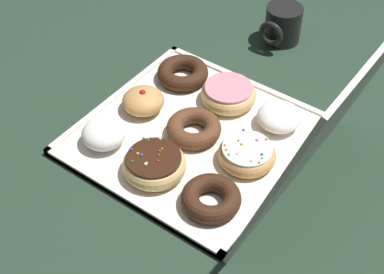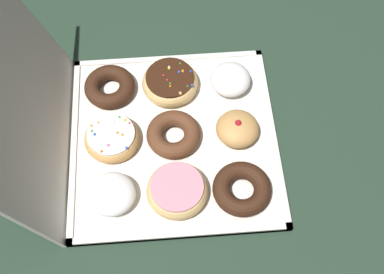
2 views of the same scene
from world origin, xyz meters
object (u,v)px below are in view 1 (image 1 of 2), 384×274
at_px(donut_box, 194,136).
at_px(jelly_filled_donut_1, 142,102).
at_px(chocolate_cake_ring_donut_0, 183,73).
at_px(chocolate_cake_ring_donut_4, 194,130).
at_px(powdered_filled_donut_6, 279,117).
at_px(pink_frosted_donut_3, 229,94).
at_px(sprinkle_donut_7, 248,153).
at_px(coffee_mug, 282,24).
at_px(powdered_filled_donut_2, 104,134).
at_px(chocolate_cake_ring_donut_8, 211,198).
at_px(sprinkle_donut_5, 152,163).

xyz_separation_m(donut_box, jelly_filled_donut_1, (0.00, -0.13, 0.03)).
bearing_deg(chocolate_cake_ring_donut_0, donut_box, 43.69).
height_order(chocolate_cake_ring_donut_4, powdered_filled_donut_6, powdered_filled_donut_6).
xyz_separation_m(pink_frosted_donut_3, powdered_filled_donut_6, (0.00, 0.12, 0.00)).
xyz_separation_m(powdered_filled_donut_6, sprinkle_donut_7, (0.12, 0.00, -0.00)).
relative_size(powdered_filled_donut_6, coffee_mug, 0.84).
bearing_deg(powdered_filled_donut_6, powdered_filled_donut_2, -45.79).
bearing_deg(donut_box, chocolate_cake_ring_donut_4, 32.60).
xyz_separation_m(donut_box, sprinkle_donut_7, (-0.00, 0.12, 0.02)).
bearing_deg(sprinkle_donut_7, coffee_mug, -158.93).
relative_size(chocolate_cake_ring_donut_8, coffee_mug, 1.01).
bearing_deg(jelly_filled_donut_1, pink_frosted_donut_3, 134.26).
bearing_deg(sprinkle_donut_5, sprinkle_donut_7, 135.05).
xyz_separation_m(pink_frosted_donut_3, coffee_mug, (-0.27, -0.03, 0.02)).
relative_size(donut_box, chocolate_cake_ring_donut_8, 3.87).
bearing_deg(donut_box, chocolate_cake_ring_donut_0, -136.31).
bearing_deg(chocolate_cake_ring_donut_8, jelly_filled_donut_1, -115.36).
bearing_deg(chocolate_cake_ring_donut_0, coffee_mug, 160.57).
xyz_separation_m(chocolate_cake_ring_donut_0, sprinkle_donut_5, (0.25, 0.12, 0.00)).
bearing_deg(coffee_mug, powdered_filled_donut_2, -11.00).
bearing_deg(powdered_filled_donut_6, chocolate_cake_ring_donut_8, 1.54).
bearing_deg(chocolate_cake_ring_donut_8, donut_box, -134.48).
height_order(powdered_filled_donut_2, sprinkle_donut_5, powdered_filled_donut_2).
relative_size(pink_frosted_donut_3, chocolate_cake_ring_donut_4, 1.07).
distance_m(powdered_filled_donut_6, sprinkle_donut_7, 0.12).
relative_size(jelly_filled_donut_1, pink_frosted_donut_3, 0.74).
height_order(jelly_filled_donut_1, chocolate_cake_ring_donut_4, jelly_filled_donut_1).
bearing_deg(jelly_filled_donut_1, chocolate_cake_ring_donut_8, 64.64).
bearing_deg(coffee_mug, sprinkle_donut_7, 21.07).
bearing_deg(sprinkle_donut_5, chocolate_cake_ring_donut_0, -155.00).
distance_m(sprinkle_donut_7, chocolate_cake_ring_donut_8, 0.13).
distance_m(donut_box, jelly_filled_donut_1, 0.13).
height_order(donut_box, sprinkle_donut_5, sprinkle_donut_5).
relative_size(donut_box, powdered_filled_donut_6, 4.67).
distance_m(donut_box, sprinkle_donut_5, 0.13).
bearing_deg(sprinkle_donut_7, pink_frosted_donut_3, -134.80).
relative_size(powdered_filled_donut_2, chocolate_cake_ring_donut_8, 0.80).
bearing_deg(jelly_filled_donut_1, chocolate_cake_ring_donut_0, 177.32).
height_order(jelly_filled_donut_1, powdered_filled_donut_6, jelly_filled_donut_1).
bearing_deg(powdered_filled_donut_6, chocolate_cake_ring_donut_4, -43.40).
distance_m(sprinkle_donut_7, coffee_mug, 0.42).
height_order(sprinkle_donut_5, powdered_filled_donut_6, same).
relative_size(jelly_filled_donut_1, coffee_mug, 0.82).
xyz_separation_m(powdered_filled_donut_2, coffee_mug, (-0.51, 0.10, 0.01)).
xyz_separation_m(chocolate_cake_ring_donut_0, sprinkle_donut_7, (0.12, 0.24, 0.00)).
distance_m(donut_box, chocolate_cake_ring_donut_0, 0.18).
relative_size(powdered_filled_donut_2, sprinkle_donut_7, 0.78).
xyz_separation_m(jelly_filled_donut_1, powdered_filled_donut_2, (0.11, 0.00, 0.00)).
height_order(sprinkle_donut_7, coffee_mug, coffee_mug).
xyz_separation_m(donut_box, chocolate_cake_ring_donut_0, (-0.13, -0.12, 0.02)).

